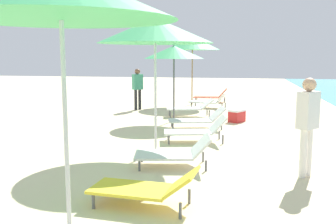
{
  "coord_description": "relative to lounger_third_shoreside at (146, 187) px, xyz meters",
  "views": [
    {
      "loc": [
        2.08,
        4.53,
        1.99
      ],
      "look_at": [
        0.83,
        11.02,
        1.02
      ],
      "focal_mm": 40.84,
      "sensor_mm": 36.0,
      "label": 1
    }
  ],
  "objects": [
    {
      "name": "cooler_box",
      "position": [
        1.1,
        6.99,
        -0.08
      ],
      "size": [
        0.55,
        0.6,
        0.38
      ],
      "color": "red",
      "rests_on": "ground"
    },
    {
      "name": "umbrella_fifth",
      "position": [
        -0.83,
        6.8,
        1.84
      ],
      "size": [
        1.83,
        1.83,
        2.37
      ],
      "color": "#4C4C51",
      "rests_on": "ground"
    },
    {
      "name": "lounger_fourth_inland",
      "position": [
        0.06,
        1.94,
        -0.0
      ],
      "size": [
        1.47,
        0.94,
        0.58
      ],
      "rotation": [
        0.0,
        0.0,
        3.33
      ],
      "color": "white",
      "rests_on": "ground"
    },
    {
      "name": "lounger_fourth_shoreside",
      "position": [
        0.21,
        4.03,
        0.02
      ],
      "size": [
        1.53,
        0.91,
        0.62
      ],
      "rotation": [
        0.0,
        0.0,
        3.36
      ],
      "color": "white",
      "rests_on": "ground"
    },
    {
      "name": "umbrella_fourth",
      "position": [
        -0.54,
        2.97,
        2.24
      ],
      "size": [
        2.37,
        2.37,
        2.82
      ],
      "color": "silver",
      "rests_on": "ground"
    },
    {
      "name": "lounger_farthest_shoreside",
      "position": [
        -0.08,
        12.12,
        -0.01
      ],
      "size": [
        1.45,
        0.65,
        0.6
      ],
      "rotation": [
        0.0,
        0.0,
        3.15
      ],
      "color": "#D8593F",
      "rests_on": "ground"
    },
    {
      "name": "lounger_farthest_inland",
      "position": [
        0.01,
        10.04,
        0.01
      ],
      "size": [
        1.51,
        0.87,
        0.61
      ],
      "rotation": [
        0.0,
        0.0,
        2.94
      ],
      "color": "white",
      "rests_on": "ground"
    },
    {
      "name": "lounger_fifth_shoreside",
      "position": [
        -0.42,
        7.75,
        0.04
      ],
      "size": [
        1.63,
        0.91,
        0.6
      ],
      "rotation": [
        0.0,
        0.0,
        3.38
      ],
      "color": "white",
      "rests_on": "ground"
    },
    {
      "name": "lounger_fifth_inland",
      "position": [
        0.05,
        5.72,
        0.01
      ],
      "size": [
        1.66,
        1.0,
        0.6
      ],
      "rotation": [
        0.0,
        0.0,
        3.38
      ],
      "color": "white",
      "rests_on": "ground"
    },
    {
      "name": "person_walking_near",
      "position": [
        2.29,
        1.76,
        0.73
      ],
      "size": [
        0.4,
        0.42,
        1.65
      ],
      "rotation": [
        0.0,
        0.0,
        2.45
      ],
      "color": "silver",
      "rests_on": "ground"
    },
    {
      "name": "lounger_third_shoreside",
      "position": [
        0.0,
        0.0,
        0.0
      ],
      "size": [
        1.47,
        0.73,
        0.54
      ],
      "rotation": [
        0.0,
        0.0,
        3.06
      ],
      "color": "yellow",
      "rests_on": "ground"
    },
    {
      "name": "umbrella_farthest",
      "position": [
        -0.8,
        10.95,
        2.25
      ],
      "size": [
        2.23,
        2.23,
        2.85
      ],
      "color": "olive",
      "rests_on": "ground"
    },
    {
      "name": "person_walking_mid",
      "position": [
        -2.6,
        9.04,
        0.65
      ],
      "size": [
        0.41,
        0.41,
        1.54
      ],
      "rotation": [
        0.0,
        0.0,
        2.34
      ],
      "color": "#262628",
      "rests_on": "ground"
    }
  ]
}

